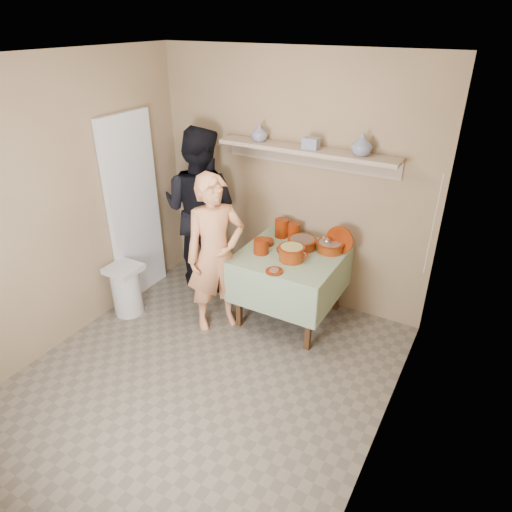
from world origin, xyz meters
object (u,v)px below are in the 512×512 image
Objects in this scene: person_cook at (216,255)px; trash_bin at (127,289)px; person_helper at (200,209)px; serving_table at (291,264)px; cazuela_rice at (292,252)px.

person_cook reaches higher than trash_bin.
trash_bin is (-0.95, -0.30, -0.52)m from person_cook.
person_cook is at bearing 126.92° from person_helper.
serving_table is 2.95× the size of cazuela_rice.
person_cook is 1.12m from trash_bin.
serving_table is 1.75m from trash_bin.
person_cook reaches higher than cazuela_rice.
cazuela_rice is 0.59× the size of trash_bin.
serving_table is 0.25m from cazuela_rice.
serving_table is at bearing 163.40° from person_helper.
cazuela_rice reaches higher than serving_table.
person_helper is 1.19m from trash_bin.
person_helper is 1.89× the size of serving_table.
trash_bin is (-1.59, -0.64, -0.56)m from cazuela_rice.
person_cook is at bearing -142.08° from serving_table.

